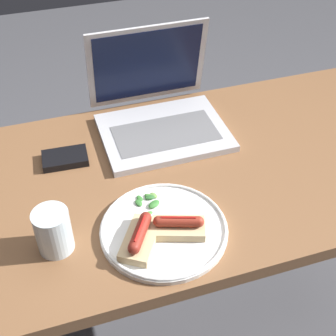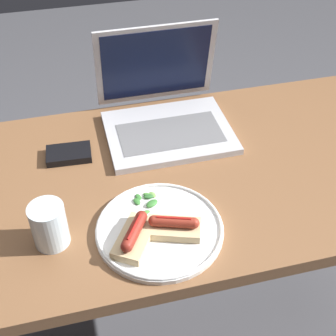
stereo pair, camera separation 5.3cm
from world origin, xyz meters
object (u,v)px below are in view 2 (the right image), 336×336
drinking_glass (49,225)px  external_drive (69,154)px  laptop (165,112)px  plate (160,229)px

drinking_glass → external_drive: bearing=77.9°
drinking_glass → external_drive: drinking_glass is taller
laptop → plate: bearing=-105.6°
plate → external_drive: external_drive is taller
laptop → plate: (-0.10, -0.37, -0.04)m
laptop → drinking_glass: 0.47m
drinking_glass → external_drive: (0.06, 0.27, -0.04)m
laptop → plate: laptop is taller
laptop → external_drive: bearing=-165.7°
laptop → plate: 0.38m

